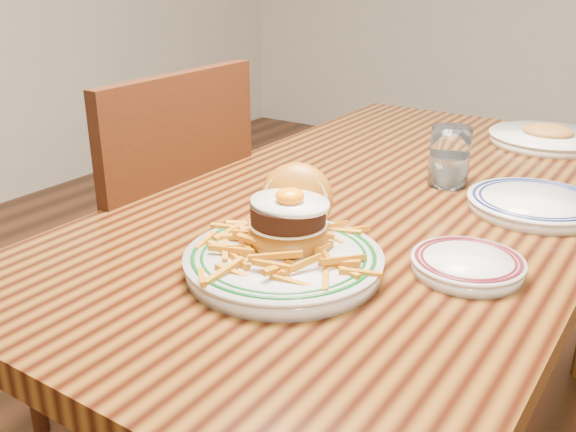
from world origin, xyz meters
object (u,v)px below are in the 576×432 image
Objects in this scene: chair_left at (149,256)px; side_plate at (468,264)px; main_plate at (286,243)px; table at (383,233)px.

chair_left is 5.62× the size of side_plate.
chair_left reaches higher than side_plate.
side_plate is at bearing 6.61° from main_plate.
main_plate is (0.01, -0.39, 0.13)m from table.
table is 1.63× the size of chair_left.
main_plate is at bearing -22.33° from chair_left.
main_plate is at bearing -87.90° from table.
table is at bearing 128.78° from side_plate.
table is at bearing 16.41° from chair_left.
main_plate is 0.29m from side_plate.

